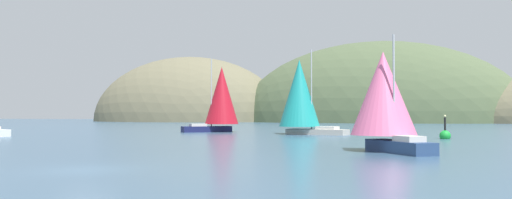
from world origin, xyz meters
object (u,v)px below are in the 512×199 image
(sailboat_teal_sail, at_px, (300,95))
(sailboat_pink_spinnaker, at_px, (384,97))
(channel_buoy, at_px, (445,135))
(sailboat_crimson_sail, at_px, (221,97))

(sailboat_teal_sail, xyz_separation_m, sailboat_pink_spinnaker, (11.14, -26.15, -1.08))
(sailboat_teal_sail, bearing_deg, sailboat_pink_spinnaker, -66.92)
(sailboat_teal_sail, relative_size, channel_buoy, 3.90)
(sailboat_crimson_sail, xyz_separation_m, sailboat_pink_spinnaker, (23.41, -31.19, -1.07))
(sailboat_crimson_sail, xyz_separation_m, channel_buoy, (28.43, -12.35, -4.39))
(sailboat_teal_sail, height_order, channel_buoy, sailboat_teal_sail)
(sailboat_crimson_sail, bearing_deg, channel_buoy, -23.49)
(sailboat_teal_sail, relative_size, sailboat_crimson_sail, 1.02)
(sailboat_crimson_sail, height_order, sailboat_pink_spinnaker, sailboat_crimson_sail)
(sailboat_teal_sail, distance_m, sailboat_pink_spinnaker, 28.44)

